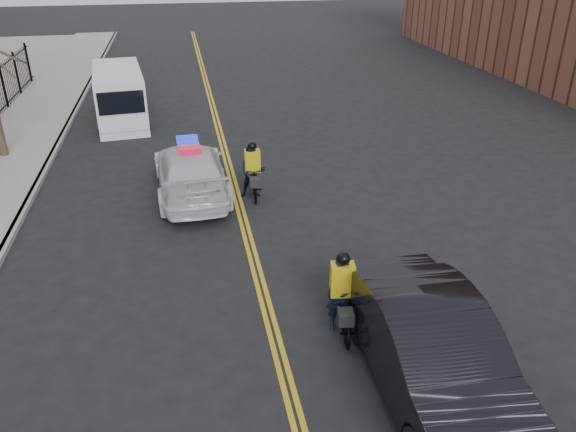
# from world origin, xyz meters

# --- Properties ---
(ground) EXTENTS (120.00, 120.00, 0.00)m
(ground) POSITION_xyz_m (0.00, 0.00, 0.00)
(ground) COLOR black
(ground) RESTS_ON ground
(center_line_left) EXTENTS (0.10, 60.00, 0.01)m
(center_line_left) POSITION_xyz_m (-0.08, 8.00, 0.01)
(center_line_left) COLOR gold
(center_line_left) RESTS_ON ground
(center_line_right) EXTENTS (0.10, 60.00, 0.01)m
(center_line_right) POSITION_xyz_m (0.08, 8.00, 0.01)
(center_line_right) COLOR gold
(center_line_right) RESTS_ON ground
(curb) EXTENTS (0.20, 60.00, 0.15)m
(curb) POSITION_xyz_m (-6.00, 8.00, 0.07)
(curb) COLOR gray
(curb) RESTS_ON ground
(police_cruiser) EXTENTS (2.26, 5.10, 1.62)m
(police_cruiser) POSITION_xyz_m (-1.30, 5.82, 0.74)
(police_cruiser) COLOR white
(police_cruiser) RESTS_ON ground
(dark_sedan) EXTENTS (1.85, 5.16, 1.69)m
(dark_sedan) POSITION_xyz_m (2.32, -3.35, 0.85)
(dark_sedan) COLOR black
(dark_sedan) RESTS_ON ground
(cargo_van) EXTENTS (2.40, 5.28, 2.14)m
(cargo_van) POSITION_xyz_m (-3.85, 13.67, 1.05)
(cargo_van) COLOR white
(cargo_van) RESTS_ON ground
(cyclist_near) EXTENTS (0.87, 1.82, 1.72)m
(cyclist_near) POSITION_xyz_m (1.33, -1.35, 0.60)
(cyclist_near) COLOR black
(cyclist_near) RESTS_ON ground
(cyclist_far) EXTENTS (0.78, 1.70, 1.71)m
(cyclist_far) POSITION_xyz_m (0.49, 5.22, 0.67)
(cyclist_far) COLOR black
(cyclist_far) RESTS_ON ground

